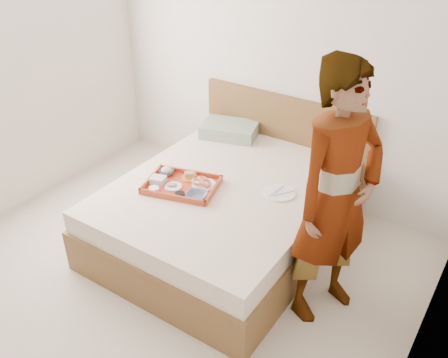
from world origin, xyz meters
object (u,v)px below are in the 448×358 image
tray (182,185)px  person (336,198)px  dinner_plate (280,193)px  bed (226,212)px

tray → person: bearing=-16.1°
person → dinner_plate: bearing=80.4°
bed → person: person is taller
dinner_plate → person: bearing=-32.8°
tray → dinner_plate: bearing=11.7°
tray → dinner_plate: tray is taller
tray → dinner_plate: 0.76m
dinner_plate → bed: bearing=-163.5°
tray → person: person is taller
person → tray: bearing=112.4°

